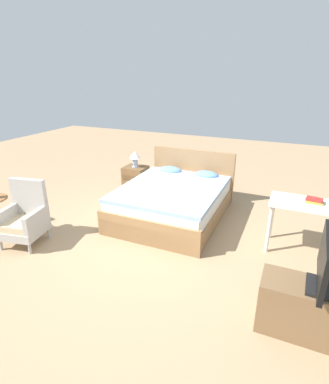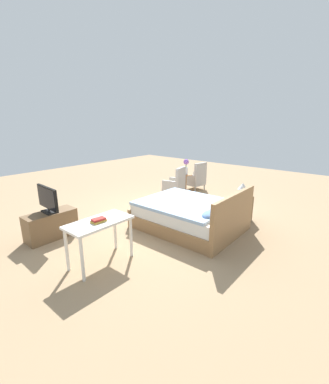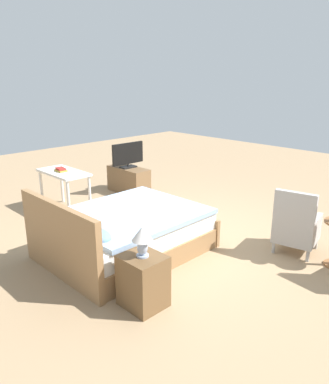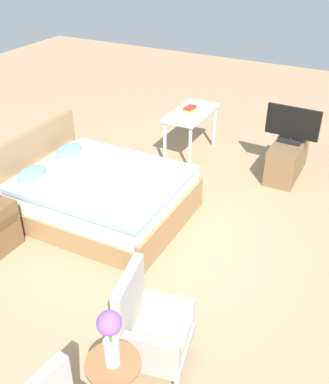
# 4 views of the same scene
# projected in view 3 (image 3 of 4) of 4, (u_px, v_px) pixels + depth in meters

# --- Properties ---
(ground_plane) EXTENTS (16.00, 16.00, 0.00)m
(ground_plane) POSITION_uv_depth(u_px,v_px,m) (176.00, 236.00, 5.74)
(ground_plane) COLOR #A38460
(bed) EXTENTS (1.64, 2.10, 0.96)m
(bed) POSITION_uv_depth(u_px,v_px,m) (124.00, 233.00, 5.10)
(bed) COLOR #997047
(bed) RESTS_ON ground_plane
(armchair_by_window_right) EXTENTS (0.64, 0.64, 0.92)m
(armchair_by_window_right) POSITION_uv_depth(u_px,v_px,m) (296.00, 227.00, 5.10)
(armchair_by_window_right) COLOR #ADA8A3
(armchair_by_window_right) RESTS_ON ground_plane
(nightstand) EXTENTS (0.44, 0.41, 0.58)m
(nightstand) POSITION_uv_depth(u_px,v_px,m) (143.00, 281.00, 3.93)
(nightstand) COLOR brown
(nightstand) RESTS_ON ground_plane
(table_lamp) EXTENTS (0.22, 0.22, 0.33)m
(table_lamp) POSITION_uv_depth(u_px,v_px,m) (142.00, 237.00, 3.78)
(table_lamp) COLOR #9EADC6
(table_lamp) RESTS_ON nightstand
(tv_stand) EXTENTS (0.96, 0.40, 0.53)m
(tv_stand) POSITION_uv_depth(u_px,v_px,m) (129.00, 180.00, 7.81)
(tv_stand) COLOR brown
(tv_stand) RESTS_ON ground_plane
(tv_flatscreen) EXTENTS (0.21, 0.75, 0.52)m
(tv_flatscreen) POSITION_uv_depth(u_px,v_px,m) (128.00, 155.00, 7.65)
(tv_flatscreen) COLOR black
(tv_flatscreen) RESTS_ON tv_stand
(vanity_desk) EXTENTS (1.04, 0.52, 0.74)m
(vanity_desk) POSITION_uv_depth(u_px,v_px,m) (64.00, 177.00, 6.63)
(vanity_desk) COLOR silver
(vanity_desk) RESTS_ON ground_plane
(book_stack) EXTENTS (0.22, 0.15, 0.06)m
(book_stack) POSITION_uv_depth(u_px,v_px,m) (61.00, 170.00, 6.59)
(book_stack) COLOR #B79333
(book_stack) RESTS_ON vanity_desk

